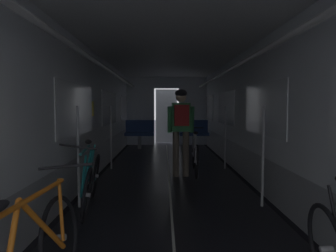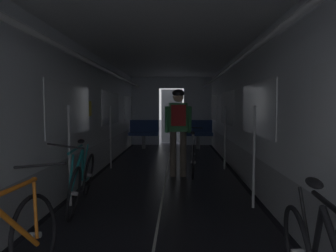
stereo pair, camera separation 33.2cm
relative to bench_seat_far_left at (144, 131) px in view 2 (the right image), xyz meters
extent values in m
cube|color=black|center=(-0.51, -4.82, -0.56)|extent=(0.08, 11.50, 0.01)
cube|color=black|center=(2.31, -4.82, -0.56)|extent=(0.08, 11.50, 0.01)
cube|color=beige|center=(0.90, -4.82, -0.56)|extent=(0.03, 11.27, 0.00)
cube|color=#9EA0A5|center=(-0.61, -4.82, -0.27)|extent=(0.12, 11.50, 0.60)
cube|color=silver|center=(-0.61, -4.82, 0.96)|extent=(0.12, 11.50, 1.85)
cube|color=white|center=(-0.54, -5.40, 0.78)|extent=(0.02, 1.90, 0.80)
cube|color=white|center=(-0.54, -2.52, 0.78)|extent=(0.02, 1.90, 0.80)
cube|color=white|center=(-0.54, 0.35, 0.78)|extent=(0.02, 1.90, 0.80)
cube|color=yellow|center=(-0.54, -4.36, 0.78)|extent=(0.01, 0.20, 0.28)
cylinder|color=white|center=(-0.27, -4.82, 1.53)|extent=(0.07, 11.04, 0.07)
cylinder|color=#B7BABF|center=(-0.37, -5.97, 0.13)|extent=(0.04, 0.04, 1.40)
cylinder|color=#B7BABF|center=(-0.37, -3.37, 0.13)|extent=(0.04, 0.04, 1.40)
cube|color=#9EA0A5|center=(2.41, -4.82, -0.27)|extent=(0.12, 11.50, 0.60)
cube|color=silver|center=(2.41, -4.82, 0.96)|extent=(0.12, 11.50, 1.85)
cube|color=white|center=(2.35, -5.40, 0.78)|extent=(0.02, 1.90, 0.80)
cube|color=white|center=(2.35, -2.52, 0.78)|extent=(0.02, 1.90, 0.80)
cube|color=white|center=(2.35, 0.35, 0.78)|extent=(0.02, 1.90, 0.80)
cube|color=yellow|center=(2.35, -4.98, 0.78)|extent=(0.01, 0.20, 0.28)
cylinder|color=white|center=(2.07, -4.82, 1.53)|extent=(0.07, 11.04, 0.07)
cylinder|color=#B7BABF|center=(2.17, -5.97, 0.13)|extent=(0.04, 0.04, 1.40)
cylinder|color=#B7BABF|center=(2.17, -3.37, 0.13)|extent=(0.04, 0.04, 1.40)
cube|color=silver|center=(-0.05, 0.99, 0.66)|extent=(1.00, 0.12, 2.45)
cube|color=silver|center=(1.85, 0.99, 0.66)|extent=(1.00, 0.12, 2.45)
cube|color=silver|center=(0.90, 0.99, 1.68)|extent=(0.90, 0.12, 0.40)
cube|color=#4C4F54|center=(0.90, 1.69, 0.46)|extent=(0.81, 0.04, 2.05)
cube|color=white|center=(0.90, -4.82, 1.94)|extent=(3.14, 11.62, 0.12)
cylinder|color=gray|center=(0.00, -0.07, -0.35)|extent=(0.12, 0.12, 0.44)
cube|color=#2D4784|center=(0.00, -0.07, -0.08)|extent=(0.96, 0.44, 0.10)
cube|color=#2D4784|center=(0.00, 0.12, 0.17)|extent=(0.96, 0.08, 0.40)
torus|color=gray|center=(-0.43, 0.15, 0.37)|extent=(0.14, 0.14, 0.02)
cylinder|color=gray|center=(1.80, -0.07, -0.35)|extent=(0.12, 0.12, 0.44)
cube|color=#2D4784|center=(1.80, -0.07, -0.08)|extent=(0.96, 0.44, 0.10)
cube|color=#2D4784|center=(1.80, 0.12, 0.17)|extent=(0.96, 0.08, 0.40)
torus|color=gray|center=(1.37, 0.15, 0.37)|extent=(0.14, 0.14, 0.02)
torus|color=black|center=(-0.03, -7.73, -0.23)|extent=(0.16, 0.68, 0.67)
cylinder|color=#B2B2B7|center=(-0.03, -7.73, -0.23)|extent=(0.10, 0.06, 0.06)
cylinder|color=orange|center=(-0.04, -8.05, -0.02)|extent=(0.14, 0.54, 0.56)
cylinder|color=orange|center=(-0.02, -8.20, 0.25)|extent=(0.10, 0.82, 0.04)
cylinder|color=orange|center=(-0.01, -7.76, 0.01)|extent=(0.08, 0.09, 0.49)
cylinder|color=black|center=(0.03, -7.75, 0.35)|extent=(0.44, 0.06, 0.07)
torus|color=black|center=(-0.24, -5.51, -0.24)|extent=(0.21, 0.68, 0.67)
cylinder|color=#B2B2B7|center=(-0.24, -5.51, -0.24)|extent=(0.10, 0.06, 0.06)
torus|color=black|center=(-0.12, -6.53, -0.24)|extent=(0.21, 0.68, 0.67)
cylinder|color=#B2B2B7|center=(-0.12, -6.53, -0.24)|extent=(0.10, 0.06, 0.06)
cylinder|color=teal|center=(-0.19, -6.22, -0.02)|extent=(0.07, 0.55, 0.56)
cylinder|color=teal|center=(-0.24, -5.81, -0.02)|extent=(0.15, 0.33, 0.55)
cylinder|color=teal|center=(-0.25, -6.07, 0.24)|extent=(0.13, 0.82, 0.04)
cylinder|color=teal|center=(-0.27, -5.59, 0.00)|extent=(0.08, 0.17, 0.49)
cylinder|color=teal|center=(-0.21, -5.74, -0.26)|extent=(0.09, 0.45, 0.07)
cylinder|color=teal|center=(-0.16, -6.50, 0.00)|extent=(0.11, 0.08, 0.49)
cylinder|color=black|center=(-0.18, -5.96, -0.28)|extent=(0.06, 0.17, 0.17)
ellipsoid|color=black|center=(-0.31, -5.64, 0.30)|extent=(0.13, 0.25, 0.07)
cylinder|color=black|center=(-0.21, -6.53, 0.34)|extent=(0.44, 0.08, 0.09)
torus|color=black|center=(2.00, -7.96, -0.23)|extent=(0.17, 0.68, 0.67)
cylinder|color=#B2B2B7|center=(2.00, -7.96, -0.23)|extent=(0.10, 0.06, 0.06)
cylinder|color=black|center=(2.00, -8.26, -0.02)|extent=(0.12, 0.34, 0.55)
cylinder|color=black|center=(2.02, -8.04, 0.01)|extent=(0.06, 0.17, 0.49)
ellipsoid|color=black|center=(2.05, -8.09, 0.31)|extent=(0.12, 0.25, 0.07)
cylinder|color=brown|center=(1.04, -4.11, -0.12)|extent=(0.13, 0.13, 0.90)
cylinder|color=brown|center=(1.24, -4.10, -0.12)|extent=(0.13, 0.13, 0.90)
cube|color=#337F47|center=(1.14, -4.11, 0.61)|extent=(0.36, 0.23, 0.56)
cylinder|color=#337F47|center=(0.92, -4.09, 0.56)|extent=(0.09, 0.20, 0.53)
cylinder|color=#337F47|center=(1.36, -4.08, 0.56)|extent=(0.09, 0.20, 0.53)
sphere|color=beige|center=(1.14, -4.11, 1.01)|extent=(0.21, 0.21, 0.21)
ellipsoid|color=black|center=(1.14, -4.11, 1.08)|extent=(0.25, 0.28, 0.16)
cube|color=maroon|center=(1.15, -4.28, 0.65)|extent=(0.28, 0.17, 0.40)
torus|color=black|center=(1.43, -4.36, -0.23)|extent=(0.09, 0.67, 0.67)
cylinder|color=#B2B2B7|center=(1.43, -4.36, -0.23)|extent=(0.09, 0.05, 0.05)
torus|color=black|center=(1.48, -3.35, -0.23)|extent=(0.09, 0.67, 0.67)
cylinder|color=#B2B2B7|center=(1.48, -3.35, -0.23)|extent=(0.09, 0.05, 0.05)
cylinder|color=#ADAFB5|center=(1.46, -3.66, -0.01)|extent=(0.05, 0.54, 0.56)
cylinder|color=#ADAFB5|center=(1.44, -4.07, -0.01)|extent=(0.07, 0.34, 0.55)
cylinder|color=#ADAFB5|center=(1.44, -3.81, 0.25)|extent=(0.08, 0.82, 0.03)
cylinder|color=#ADAFB5|center=(1.43, -4.29, 0.01)|extent=(0.03, 0.16, 0.49)
cylinder|color=#ADAFB5|center=(1.44, -4.14, -0.26)|extent=(0.05, 0.45, 0.07)
cylinder|color=#ADAFB5|center=(1.47, -3.38, 0.01)|extent=(0.04, 0.09, 0.49)
cylinder|color=black|center=(1.45, -3.91, -0.28)|extent=(0.02, 0.17, 0.17)
ellipsoid|color=black|center=(1.42, -4.24, 0.31)|extent=(0.10, 0.24, 0.06)
cylinder|color=black|center=(1.46, -3.35, 0.35)|extent=(0.44, 0.05, 0.04)
camera|label=1|loc=(0.80, -10.15, 0.82)|focal=32.75mm
camera|label=2|loc=(1.14, -10.14, 0.82)|focal=32.75mm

